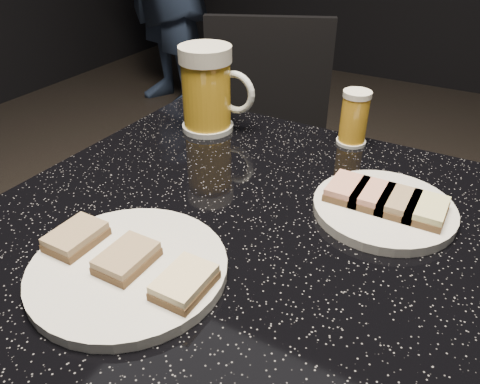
% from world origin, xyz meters
% --- Properties ---
extents(plate_large, '(0.23, 0.23, 0.01)m').
position_xyz_m(plate_large, '(-0.06, -0.15, 0.76)').
color(plate_large, silver).
rests_on(plate_large, table).
extents(plate_small, '(0.20, 0.20, 0.01)m').
position_xyz_m(plate_small, '(0.16, 0.12, 0.76)').
color(plate_small, silver).
rests_on(plate_small, table).
extents(table, '(0.70, 0.70, 0.75)m').
position_xyz_m(table, '(0.00, 0.00, 0.51)').
color(table, black).
rests_on(table, floor).
extents(beer_mug, '(0.14, 0.10, 0.16)m').
position_xyz_m(beer_mug, '(-0.20, 0.24, 0.83)').
color(beer_mug, silver).
rests_on(beer_mug, table).
extents(beer_tumbler, '(0.05, 0.05, 0.10)m').
position_xyz_m(beer_tumbler, '(0.05, 0.31, 0.80)').
color(beer_tumbler, silver).
rests_on(beer_tumbler, table).
extents(chair, '(0.48, 0.48, 0.85)m').
position_xyz_m(chair, '(-0.29, 0.66, 0.50)').
color(chair, black).
rests_on(chair, floor).
extents(canapes_on_plate_large, '(0.21, 0.07, 0.02)m').
position_xyz_m(canapes_on_plate_large, '(-0.06, -0.15, 0.77)').
color(canapes_on_plate_large, '#4C3521').
rests_on(canapes_on_plate_large, plate_large).
extents(canapes_on_plate_small, '(0.16, 0.07, 0.02)m').
position_xyz_m(canapes_on_plate_small, '(0.16, 0.12, 0.77)').
color(canapes_on_plate_small, '#4C3521').
rests_on(canapes_on_plate_small, plate_small).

